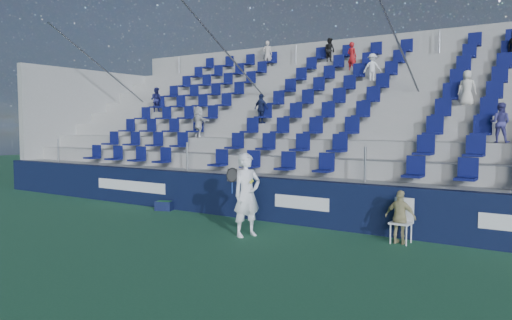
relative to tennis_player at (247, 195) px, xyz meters
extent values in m
plane|color=#2F6E47|center=(-1.00, -1.22, -1.00)|extent=(70.00, 70.00, 0.00)
cube|color=#0E1534|center=(-1.00, 1.93, -0.40)|extent=(24.00, 0.30, 1.20)
cube|color=white|center=(-6.00, 1.77, -0.38)|extent=(3.20, 0.02, 0.34)
cube|color=white|center=(0.50, 1.77, -0.38)|extent=(1.60, 0.02, 0.34)
cube|color=#9C9B97|center=(-1.00, 2.50, -0.40)|extent=(24.00, 0.85, 1.20)
cube|color=#9C9B97|center=(-1.00, 3.35, -0.15)|extent=(24.00, 0.85, 1.70)
cube|color=#9C9B97|center=(-1.00, 4.20, 0.10)|extent=(24.00, 0.85, 2.20)
cube|color=#9C9B97|center=(-1.00, 5.05, 0.35)|extent=(24.00, 0.85, 2.70)
cube|color=#9C9B97|center=(-1.00, 5.90, 0.60)|extent=(24.00, 0.85, 3.20)
cube|color=#9C9B97|center=(-1.00, 6.75, 0.85)|extent=(24.00, 0.85, 3.70)
cube|color=#9C9B97|center=(-1.00, 7.60, 1.10)|extent=(24.00, 0.85, 4.20)
cube|color=#9C9B97|center=(-1.00, 8.45, 1.35)|extent=(24.00, 0.85, 4.70)
cube|color=#9C9B97|center=(-1.00, 9.30, 1.60)|extent=(24.00, 0.85, 5.20)
cube|color=#9C9B97|center=(-1.00, 9.98, 2.10)|extent=(24.00, 0.50, 6.20)
cube|color=#9C9B97|center=(-12.85, 5.90, 1.60)|extent=(0.30, 7.65, 5.20)
cube|color=#0D124E|center=(-1.00, 2.50, 0.55)|extent=(16.05, 0.50, 0.70)
cube|color=#0D124E|center=(-1.00, 3.35, 1.05)|extent=(16.05, 0.50, 0.70)
cube|color=#0D124E|center=(-1.00, 4.20, 1.55)|extent=(16.05, 0.50, 0.70)
cube|color=#0D124E|center=(-1.00, 5.05, 2.05)|extent=(16.05, 0.50, 0.70)
cube|color=#0D124E|center=(-1.00, 5.90, 2.55)|extent=(16.05, 0.50, 0.70)
cube|color=#0D124E|center=(-1.00, 6.75, 3.05)|extent=(16.05, 0.50, 0.70)
cube|color=#0D124E|center=(-1.00, 7.60, 3.55)|extent=(16.05, 0.50, 0.70)
cube|color=#0D124E|center=(-1.00, 8.45, 4.05)|extent=(16.05, 0.50, 0.70)
cube|color=#0D124E|center=(-1.00, 9.30, 4.55)|extent=(16.05, 0.50, 0.70)
cylinder|color=gray|center=(-4.00, 5.90, 3.35)|extent=(0.06, 7.68, 4.55)
cylinder|color=gray|center=(2.00, 5.90, 3.35)|extent=(0.06, 7.68, 4.55)
cylinder|color=gray|center=(-10.80, 5.90, 3.35)|extent=(0.06, 7.68, 4.55)
imported|color=#B3171B|center=(-0.97, 8.40, 4.26)|extent=(0.46, 0.36, 1.11)
imported|color=beige|center=(3.70, 5.85, 2.72)|extent=(0.55, 0.41, 1.03)
imported|color=silver|center=(-5.02, 4.15, 1.77)|extent=(1.10, 0.67, 1.13)
imported|color=#3E3C84|center=(4.83, 4.15, 1.71)|extent=(0.52, 0.42, 1.01)
imported|color=white|center=(0.17, 7.55, 3.70)|extent=(0.68, 0.45, 0.98)
imported|color=#1A1C50|center=(-8.85, 5.85, 2.73)|extent=(0.61, 0.53, 1.06)
imported|color=black|center=(-2.32, 9.25, 4.71)|extent=(0.58, 0.52, 1.01)
imported|color=#BBB2A8|center=(-5.35, 9.25, 4.79)|extent=(0.50, 0.41, 1.18)
imported|color=#182048|center=(-2.88, 5.00, 2.22)|extent=(0.64, 0.33, 1.04)
imported|color=white|center=(0.00, 0.00, 0.00)|extent=(0.71, 0.85, 1.99)
cylinder|color=navy|center=(-0.25, -0.25, 0.18)|extent=(0.03, 0.03, 0.28)
torus|color=black|center=(-0.25, -0.25, 0.48)|extent=(0.30, 0.17, 0.28)
plane|color=#262626|center=(-0.25, -0.25, 0.48)|extent=(0.30, 0.16, 0.29)
sphere|color=yellow|center=(0.25, -0.20, 0.33)|extent=(0.07, 0.07, 0.07)
sphere|color=yellow|center=(0.25, -0.14, 0.36)|extent=(0.07, 0.07, 0.07)
cube|color=white|center=(3.28, 1.33, -0.54)|extent=(0.45, 0.45, 0.04)
cube|color=white|center=(3.28, 1.54, -0.26)|extent=(0.44, 0.06, 0.55)
cylinder|color=white|center=(3.10, 1.15, -0.78)|extent=(0.03, 0.03, 0.44)
cylinder|color=white|center=(3.46, 1.15, -0.78)|extent=(0.03, 0.03, 0.44)
cylinder|color=white|center=(3.10, 1.51, -0.78)|extent=(0.03, 0.03, 0.44)
cylinder|color=white|center=(3.46, 1.51, -0.78)|extent=(0.03, 0.03, 0.44)
imported|color=tan|center=(3.28, 1.28, -0.40)|extent=(0.72, 0.34, 1.20)
cube|color=#0F163A|center=(-4.21, 1.53, -0.86)|extent=(0.60, 0.49, 0.28)
cube|color=#1E662D|center=(-4.21, 1.53, -0.79)|extent=(0.48, 0.37, 0.17)
camera|label=1|loc=(6.73, -9.62, 1.65)|focal=35.00mm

